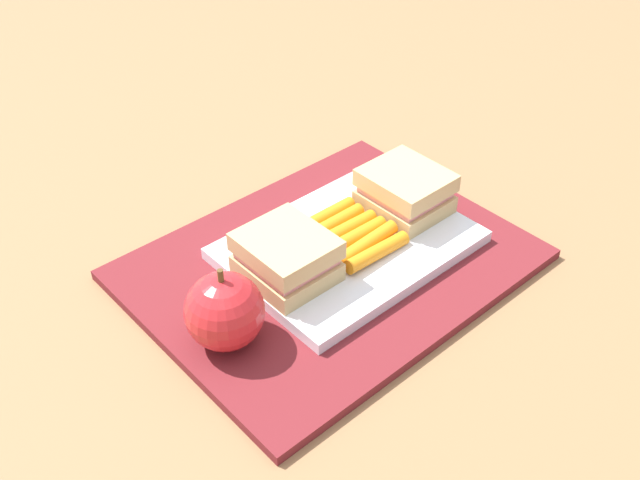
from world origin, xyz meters
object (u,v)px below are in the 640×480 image
sandwich_half_left (405,191)px  food_tray (349,245)px  apple (224,311)px  sandwich_half_right (287,257)px  carrot_sticks_bundle (349,234)px

sandwich_half_left → food_tray: bearing=0.0°
sandwich_half_left → apple: (0.24, 0.02, -0.00)m
sandwich_half_left → sandwich_half_right: (0.16, 0.00, 0.00)m
food_tray → sandwich_half_left: (-0.08, 0.00, 0.03)m
carrot_sticks_bundle → apple: bearing=6.9°
food_tray → carrot_sticks_bundle: bearing=-173.8°
sandwich_half_left → apple: size_ratio=1.02×
food_tray → apple: (0.16, 0.02, 0.03)m
food_tray → carrot_sticks_bundle: size_ratio=2.61×
food_tray → sandwich_half_left: 0.08m
sandwich_half_right → apple: (0.08, 0.02, -0.00)m
sandwich_half_left → sandwich_half_right: size_ratio=1.00×
apple → sandwich_half_left: bearing=-175.3°
food_tray → sandwich_half_right: size_ratio=2.88×
sandwich_half_right → apple: 0.09m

